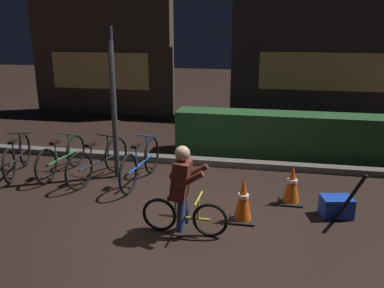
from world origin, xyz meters
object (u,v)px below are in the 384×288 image
object	(u,v)px
blue_crate	(336,207)
closed_umbrella	(349,199)
parked_bike_left_mid	(62,157)
traffic_cone_near	(243,200)
parked_bike_leftmost	(17,157)
traffic_cone_far	(292,184)
parked_bike_center_left	(99,161)
parked_bike_center_right	(141,163)
street_post	(114,105)
cyclist	(183,190)

from	to	relation	value
blue_crate	closed_umbrella	world-z (taller)	closed_umbrella
parked_bike_left_mid	traffic_cone_near	distance (m)	3.70
closed_umbrella	traffic_cone_near	bearing A→B (deg)	-155.68
parked_bike_leftmost	blue_crate	bearing A→B (deg)	-114.05
traffic_cone_far	parked_bike_left_mid	bearing A→B (deg)	173.55
traffic_cone_near	parked_bike_center_left	bearing A→B (deg)	157.82
parked_bike_leftmost	blue_crate	xyz separation A→B (m)	(5.68, -0.70, -0.18)
parked_bike_center_right	closed_umbrella	world-z (taller)	parked_bike_center_right
parked_bike_center_right	parked_bike_leftmost	bearing A→B (deg)	95.53
street_post	parked_bike_left_mid	size ratio (longest dim) A/B	1.72
parked_bike_center_right	blue_crate	size ratio (longest dim) A/B	3.95
parked_bike_leftmost	cyclist	xyz separation A→B (m)	(3.55, -1.61, 0.29)
parked_bike_leftmost	parked_bike_left_mid	bearing A→B (deg)	-98.14
parked_bike_leftmost	closed_umbrella	size ratio (longest dim) A/B	1.80
traffic_cone_near	closed_umbrella	distance (m)	1.47
street_post	cyclist	bearing A→B (deg)	-47.79
street_post	cyclist	size ratio (longest dim) A/B	2.17
street_post	cyclist	distance (m)	2.56
street_post	traffic_cone_near	size ratio (longest dim) A/B	4.05
cyclist	traffic_cone_far	bearing A→B (deg)	42.48
parked_bike_left_mid	blue_crate	bearing A→B (deg)	-94.10
cyclist	parked_bike_center_right	bearing A→B (deg)	126.46
parked_bike_center_left	cyclist	distance (m)	2.52
parked_bike_center_left	traffic_cone_far	size ratio (longest dim) A/B	2.50
parked_bike_leftmost	parked_bike_center_left	xyz separation A→B (m)	(1.64, 0.00, 0.02)
traffic_cone_near	blue_crate	bearing A→B (deg)	16.50
parked_bike_leftmost	blue_crate	distance (m)	5.72
parked_bike_leftmost	parked_bike_center_right	xyz separation A→B (m)	(2.43, 0.02, 0.03)
traffic_cone_far	blue_crate	distance (m)	0.75
parked_bike_center_right	blue_crate	bearing A→B (deg)	-97.51
traffic_cone_far	blue_crate	xyz separation A→B (m)	(0.64, -0.35, -0.16)
blue_crate	cyclist	world-z (taller)	cyclist
parked_bike_leftmost	closed_umbrella	world-z (taller)	closed_umbrella
parked_bike_center_left	traffic_cone_near	world-z (taller)	parked_bike_center_left
parked_bike_leftmost	traffic_cone_near	size ratio (longest dim) A/B	2.29
parked_bike_center_right	traffic_cone_near	distance (m)	2.20
traffic_cone_near	traffic_cone_far	world-z (taller)	traffic_cone_near
parked_bike_leftmost	cyclist	distance (m)	3.91
parked_bike_center_left	traffic_cone_near	xyz separation A→B (m)	(2.69, -1.10, -0.03)
blue_crate	cyclist	distance (m)	2.36
street_post	closed_umbrella	bearing A→B (deg)	-16.49
cyclist	closed_umbrella	distance (m)	2.35
parked_bike_center_left	closed_umbrella	bearing A→B (deg)	-86.39
parked_bike_leftmost	parked_bike_center_right	size ratio (longest dim) A/B	0.88
cyclist	closed_umbrella	bearing A→B (deg)	18.55
parked_bike_center_right	closed_umbrella	distance (m)	3.50
traffic_cone_near	cyclist	distance (m)	0.98
blue_crate	closed_umbrella	size ratio (longest dim) A/B	0.52
parked_bike_leftmost	parked_bike_left_mid	size ratio (longest dim) A/B	0.97
parked_bike_leftmost	parked_bike_center_left	bearing A→B (deg)	-107.06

